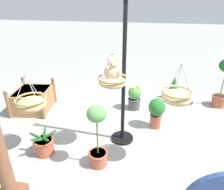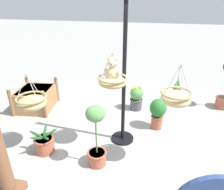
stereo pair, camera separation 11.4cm
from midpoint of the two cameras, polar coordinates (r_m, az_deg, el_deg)
The scene contains 13 objects.
ground_plane at distance 4.21m, azimuth -0.92°, elevation -12.69°, with size 40.00×40.00×0.00m, color #9E9E99.
display_pole_central at distance 3.83m, azimuth 2.22°, elevation -1.90°, with size 0.44×0.44×2.64m.
hanging_basket_with_teddy at distance 3.41m, azimuth -0.74°, elevation 3.86°, with size 0.49×0.49×0.58m.
teddy_bear at distance 3.33m, azimuth -0.83°, elevation 6.53°, with size 0.28×0.26×0.41m.
hanging_basket_left_high at distance 3.17m, azimuth 16.38°, elevation -0.40°, with size 0.46×0.46×0.62m.
hanging_basket_right_low at distance 3.77m, azimuth -22.15°, elevation -2.14°, with size 0.52×0.52×0.65m.
wooden_planter_box at distance 5.55m, azimuth -21.44°, elevation -1.05°, with size 0.99×1.05×0.70m.
potted_plant_fern_front at distance 5.19m, azimuth 5.56°, elevation -0.64°, with size 0.33×0.33×0.65m.
potted_plant_tall_leafy at distance 4.05m, azimuth -18.94°, elevation -12.83°, with size 0.48×0.48×0.46m.
potted_plant_bushy_green at distance 5.84m, azimuth 27.82°, elevation 3.15°, with size 0.38×0.38×1.26m.
potted_plant_small_succulent at distance 4.50m, azimuth 11.44°, elevation -4.32°, with size 0.35×0.35×0.69m.
potted_plant_trailing_ivy at distance 3.41m, azimuth -5.01°, elevation -11.72°, with size 0.34×0.34×1.13m.
potted_plant_broad_leaf at distance 5.94m, azimuth 16.11°, elevation 1.99°, with size 0.26×0.26×0.64m.
Camera 1 is at (-0.60, 3.24, 2.62)m, focal length 33.22 mm.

